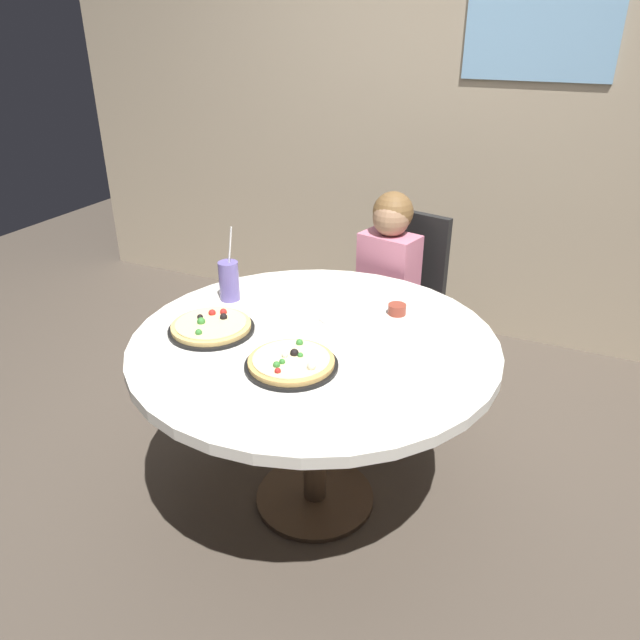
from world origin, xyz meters
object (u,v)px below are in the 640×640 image
at_px(chair_wooden, 398,299).
at_px(soda_cup, 229,281).
at_px(pizza_veggie, 291,363).
at_px(sauce_bowl, 397,309).
at_px(plate_small, 342,316).
at_px(diner_child, 378,320).
at_px(pizza_cheese, 211,327).
at_px(dining_table, 314,360).

relative_size(chair_wooden, soda_cup, 3.09).
distance_m(pizza_veggie, soda_cup, 0.60).
xyz_separation_m(pizza_veggie, sauce_bowl, (0.19, 0.52, 0.00)).
height_order(soda_cup, plate_small, soda_cup).
distance_m(diner_child, sauce_bowl, 0.56).
xyz_separation_m(pizza_veggie, plate_small, (0.01, 0.40, -0.01)).
bearing_deg(soda_cup, chair_wooden, 58.04).
xyz_separation_m(pizza_veggie, pizza_cheese, (-0.38, 0.10, 0.00)).
height_order(dining_table, diner_child, diner_child).
bearing_deg(plate_small, pizza_cheese, -142.19).
bearing_deg(plate_small, dining_table, -96.95).
xyz_separation_m(dining_table, diner_child, (-0.02, 0.73, -0.18)).
distance_m(chair_wooden, pizza_veggie, 1.15).
height_order(dining_table, chair_wooden, chair_wooden).
xyz_separation_m(chair_wooden, pizza_veggie, (-0.00, -1.12, 0.24)).
bearing_deg(pizza_cheese, sauce_bowl, 36.41).
bearing_deg(dining_table, diner_child, 91.30).
bearing_deg(pizza_veggie, diner_child, 92.12).
xyz_separation_m(soda_cup, sauce_bowl, (0.66, 0.16, -0.06)).
bearing_deg(pizza_veggie, pizza_cheese, 164.89).
relative_size(pizza_veggie, sauce_bowl, 4.40).
relative_size(dining_table, pizza_veggie, 4.25).
xyz_separation_m(pizza_cheese, plate_small, (0.39, 0.30, -0.01)).
bearing_deg(chair_wooden, dining_table, -91.26).
height_order(diner_child, pizza_veggie, diner_child).
bearing_deg(dining_table, sauce_bowl, 56.84).
height_order(pizza_veggie, soda_cup, soda_cup).
bearing_deg(soda_cup, dining_table, -19.16).
bearing_deg(dining_table, pizza_veggie, -85.01).
relative_size(pizza_veggie, soda_cup, 1.00).
height_order(dining_table, pizza_cheese, pizza_cheese).
relative_size(dining_table, soda_cup, 4.26).
xyz_separation_m(diner_child, pizza_cheese, (-0.35, -0.84, 0.28)).
xyz_separation_m(dining_table, soda_cup, (-0.45, 0.16, 0.17)).
bearing_deg(pizza_cheese, soda_cup, 108.46).
bearing_deg(dining_table, pizza_cheese, -163.69).
xyz_separation_m(dining_table, plate_small, (0.02, 0.19, 0.09)).
height_order(diner_child, pizza_cheese, diner_child).
distance_m(diner_child, pizza_cheese, 0.95).
bearing_deg(diner_child, dining_table, -88.70).
relative_size(soda_cup, plate_small, 1.71).
relative_size(diner_child, soda_cup, 3.52).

